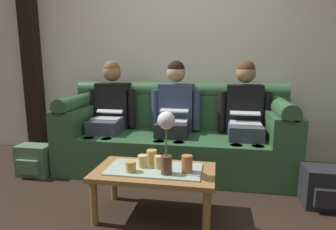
# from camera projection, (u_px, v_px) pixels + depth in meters

# --- Properties ---
(ground_plane) EXTENTS (14.00, 14.00, 0.00)m
(ground_plane) POSITION_uv_depth(u_px,v_px,m) (151.00, 224.00, 2.12)
(ground_plane) COLOR black
(back_wall_patterned) EXTENTS (6.00, 0.12, 2.90)m
(back_wall_patterned) POSITION_uv_depth(u_px,v_px,m) (181.00, 42.00, 3.50)
(back_wall_patterned) COLOR silver
(back_wall_patterned) RESTS_ON ground_plane
(timber_pillar) EXTENTS (0.20, 0.20, 2.90)m
(timber_pillar) POSITION_uv_depth(u_px,v_px,m) (31.00, 43.00, 3.72)
(timber_pillar) COLOR black
(timber_pillar) RESTS_ON ground_plane
(couch) EXTENTS (2.49, 0.88, 0.96)m
(couch) POSITION_uv_depth(u_px,v_px,m) (175.00, 137.00, 3.18)
(couch) COLOR #2D5633
(couch) RESTS_ON ground_plane
(person_left) EXTENTS (0.56, 0.67, 1.22)m
(person_left) POSITION_uv_depth(u_px,v_px,m) (110.00, 110.00, 3.25)
(person_left) COLOR #383D4C
(person_left) RESTS_ON ground_plane
(person_middle) EXTENTS (0.56, 0.67, 1.22)m
(person_middle) POSITION_uv_depth(u_px,v_px,m) (175.00, 112.00, 3.12)
(person_middle) COLOR #232326
(person_middle) RESTS_ON ground_plane
(person_right) EXTENTS (0.56, 0.67, 1.22)m
(person_right) POSITION_uv_depth(u_px,v_px,m) (245.00, 114.00, 2.99)
(person_right) COLOR #383D4C
(person_right) RESTS_ON ground_plane
(coffee_table) EXTENTS (0.93, 0.51, 0.39)m
(coffee_table) POSITION_uv_depth(u_px,v_px,m) (154.00, 176.00, 2.18)
(coffee_table) COLOR olive
(coffee_table) RESTS_ON ground_plane
(flower_vase) EXTENTS (0.13, 0.13, 0.46)m
(flower_vase) POSITION_uv_depth(u_px,v_px,m) (166.00, 135.00, 2.01)
(flower_vase) COLOR brown
(flower_vase) RESTS_ON coffee_table
(cup_near_left) EXTENTS (0.08, 0.08, 0.08)m
(cup_near_left) POSITION_uv_depth(u_px,v_px,m) (131.00, 167.00, 2.10)
(cup_near_left) COLOR gold
(cup_near_left) RESTS_ON coffee_table
(cup_near_right) EXTENTS (0.08, 0.08, 0.11)m
(cup_near_right) POSITION_uv_depth(u_px,v_px,m) (152.00, 157.00, 2.26)
(cup_near_right) COLOR gold
(cup_near_right) RESTS_ON coffee_table
(cup_far_center) EXTENTS (0.06, 0.06, 0.10)m
(cup_far_center) POSITION_uv_depth(u_px,v_px,m) (158.00, 162.00, 2.16)
(cup_far_center) COLOR #DBB77A
(cup_far_center) RESTS_ON coffee_table
(cup_far_left) EXTENTS (0.08, 0.08, 0.10)m
(cup_far_left) POSITION_uv_depth(u_px,v_px,m) (143.00, 161.00, 2.19)
(cup_far_left) COLOR #DBB77A
(cup_far_left) RESTS_ON coffee_table
(cup_far_right) EXTENTS (0.08, 0.08, 0.13)m
(cup_far_right) POSITION_uv_depth(u_px,v_px,m) (187.00, 164.00, 2.08)
(cup_far_right) COLOR #B26633
(cup_far_right) RESTS_ON coffee_table
(backpack_right) EXTENTS (0.34, 0.32, 0.33)m
(backpack_right) POSITION_uv_depth(u_px,v_px,m) (324.00, 187.00, 2.36)
(backpack_right) COLOR black
(backpack_right) RESTS_ON ground_plane
(backpack_left) EXTENTS (0.35, 0.25, 0.33)m
(backpack_left) POSITION_uv_depth(u_px,v_px,m) (34.00, 161.00, 3.00)
(backpack_left) COLOR #4C6B4C
(backpack_left) RESTS_ON ground_plane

